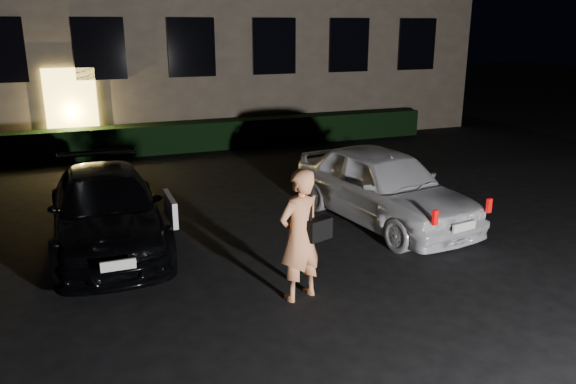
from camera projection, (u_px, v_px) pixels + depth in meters
name	position (u px, v px, depth m)	size (l,w,h in m)	color
ground	(363.00, 304.00, 7.67)	(80.00, 80.00, 0.00)	black
hedge	(199.00, 136.00, 16.95)	(15.00, 0.70, 0.85)	black
sedan	(106.00, 209.00, 9.56)	(1.91, 4.51, 1.28)	black
hatch	(383.00, 185.00, 10.69)	(2.33, 4.44, 1.44)	white
man	(300.00, 235.00, 7.58)	(0.86, 0.64, 1.86)	#EE945E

